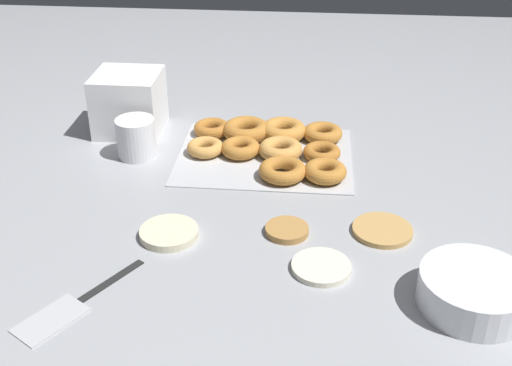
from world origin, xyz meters
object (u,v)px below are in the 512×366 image
pancake_2 (382,230)px  pancake_1 (169,233)px  batter_bowl (474,291)px  container_stack (129,102)px  pancake_0 (321,267)px  paper_cup (136,138)px  spatula (65,310)px  pancake_3 (287,230)px  donut_tray (270,146)px

pancake_2 → pancake_1: bearing=7.2°
batter_bowl → container_stack: (0.71, -0.59, 0.04)m
pancake_0 → paper_cup: 0.57m
pancake_1 → spatula: 0.25m
pancake_0 → batter_bowl: size_ratio=0.58×
pancake_2 → paper_cup: paper_cup is taller
paper_cup → pancake_3: bearing=141.7°
pancake_1 → pancake_0: bearing=165.2°
pancake_1 → paper_cup: bearing=-65.9°
pancake_2 → donut_tray: donut_tray is taller
paper_cup → batter_bowl: bearing=145.3°
pancake_0 → batter_bowl: 0.25m
container_stack → spatula: bearing=96.0°
donut_tray → paper_cup: size_ratio=4.37×
pancake_0 → pancake_2: size_ratio=0.92×
pancake_1 → paper_cup: size_ratio=1.21×
pancake_0 → pancake_3: (0.06, -0.10, 0.00)m
paper_cup → pancake_1: bearing=114.1°
pancake_2 → batter_bowl: (-0.13, 0.19, 0.02)m
container_stack → spatula: (-0.07, 0.66, -0.07)m
pancake_2 → batter_bowl: size_ratio=0.64×
pancake_2 → batter_bowl: 0.23m
pancake_0 → batter_bowl: batter_bowl is taller
donut_tray → paper_cup: 0.30m
pancake_2 → container_stack: size_ratio=0.72×
pancake_0 → pancake_2: bearing=-132.4°
batter_bowl → paper_cup: bearing=-34.7°
pancake_2 → pancake_3: (0.18, 0.02, 0.00)m
pancake_2 → spatula: (0.51, 0.27, -0.00)m
pancake_0 → pancake_3: bearing=-58.6°
pancake_3 → spatula: 0.42m
container_stack → batter_bowl: bearing=140.1°
pancake_0 → donut_tray: size_ratio=0.26×
paper_cup → spatula: paper_cup is taller
pancake_2 → spatula: bearing=27.7°
batter_bowl → paper_cup: 0.80m
pancake_3 → batter_bowl: (-0.30, 0.17, 0.02)m
pancake_0 → batter_bowl: (-0.24, 0.07, 0.02)m
batter_bowl → pancake_3: bearing=-30.1°
container_stack → paper_cup: 0.15m
pancake_3 → paper_cup: paper_cup is taller
pancake_2 → container_stack: bearing=-34.3°
pancake_1 → spatula: bearing=61.5°
pancake_0 → paper_cup: paper_cup is taller
pancake_1 → container_stack: (0.19, -0.45, 0.07)m
spatula → paper_cup: bearing=-145.3°
paper_cup → donut_tray: bearing=-172.1°
pancake_2 → container_stack: 0.71m
pancake_2 → pancake_3: 0.18m
pancake_2 → donut_tray: size_ratio=0.29×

